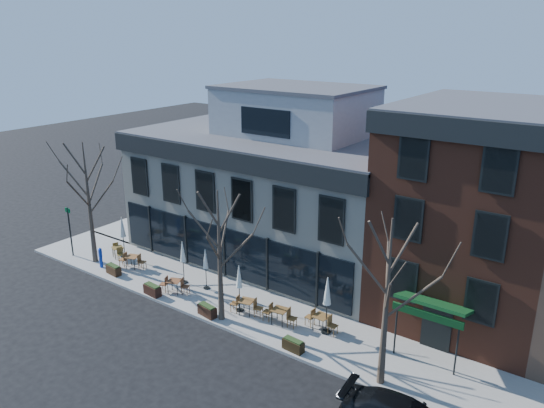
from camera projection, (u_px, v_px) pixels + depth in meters
The scene contains 25 objects.
ground at pixel (226, 279), 32.49m from camera, with size 120.00×120.00×0.00m, color black.
sidewalk_front at pixel (246, 308), 29.01m from camera, with size 33.50×4.70×0.15m, color gray.
sidewalk_side at pixel (169, 216), 43.34m from camera, with size 4.50×12.00×0.15m, color gray.
corner_building at pixel (275, 187), 34.89m from camera, with size 18.39×10.39×11.10m.
red_brick_building at pixel (478, 211), 27.36m from camera, with size 8.20×11.78×11.18m.
tree_corner at pixel (89, 202), 33.41m from camera, with size 3.93×3.98×7.92m.
tree_mid at pixel (220, 255), 26.63m from camera, with size 3.50×3.55×7.04m.
tree_right at pixel (387, 302), 21.56m from camera, with size 3.72×3.77×7.48m.
sign_pole at pixel (70, 229), 34.97m from camera, with size 0.50×0.10×3.40m.
call_box at pixel (101, 257), 33.59m from camera, with size 0.28×0.27×1.35m.
cafe_set_0 at pixel (118, 251), 35.15m from camera, with size 1.70×1.02×0.88m.
cafe_set_1 at pixel (133, 260), 33.58m from camera, with size 1.88×1.04×0.97m.
cafe_set_2 at pixel (174, 285), 30.38m from camera, with size 1.82×1.09×0.94m.
cafe_set_3 at pixel (247, 305), 28.09m from camera, with size 1.90×0.89×0.97m.
cafe_set_4 at pixel (280, 315), 27.15m from camera, with size 1.95×0.86×1.00m.
cafe_set_5 at pixel (321, 321), 26.60m from camera, with size 1.86×0.78×0.97m.
umbrella_0 at pixel (122, 229), 34.55m from camera, with size 0.46×0.46×2.89m.
umbrella_1 at pixel (183, 254), 31.16m from camera, with size 0.42×0.42×2.64m.
umbrella_2 at pixel (205, 261), 30.49m from camera, with size 0.40×0.40×2.47m.
umbrella_3 at pixel (239, 279), 28.01m from camera, with size 0.42×0.42×2.65m.
umbrella_4 at pixel (327, 294), 25.83m from camera, with size 0.49×0.49×3.03m.
planter_0 at pixel (114, 270), 32.75m from camera, with size 1.13×0.55×0.61m.
planter_1 at pixel (152, 290), 30.19m from camera, with size 1.17×0.56×0.64m.
planter_2 at pixel (207, 310), 27.98m from camera, with size 1.17×0.61×0.63m.
planter_3 at pixel (293, 345), 24.93m from camera, with size 1.09×0.50×0.59m.
Camera 1 is at (19.46, -22.25, 14.54)m, focal length 35.00 mm.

